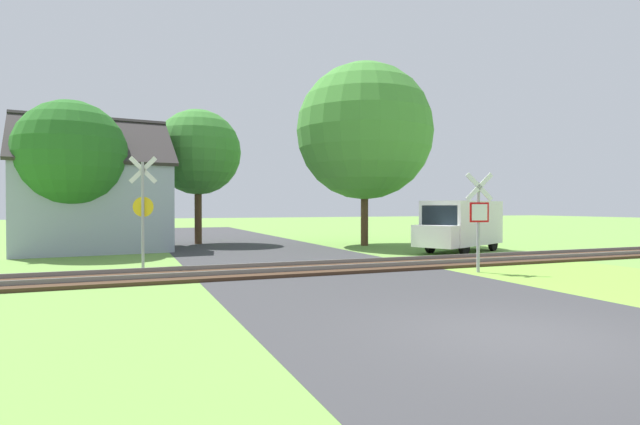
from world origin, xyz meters
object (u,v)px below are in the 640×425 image
object	(u,v)px
house	(92,204)
tree_left	(71,155)
mail_truck	(461,224)
crossing_sign_far	(143,205)
tree_center	(198,152)
stop_sign_near	(479,216)
tree_right	(365,131)

from	to	relation	value
house	tree_left	bearing A→B (deg)	-114.90
house	mail_truck	bearing A→B (deg)	-31.01
tree_left	mail_truck	size ratio (longest dim) A/B	1.23
crossing_sign_far	tree_center	world-z (taller)	tree_center
tree_center	tree_left	xyz separation A→B (m)	(-5.73, -4.17, -0.75)
house	mail_truck	size ratio (longest dim) A/B	1.37
tree_left	mail_truck	xyz separation A→B (m)	(15.75, -4.95, -2.89)
stop_sign_near	house	size ratio (longest dim) A/B	0.42
crossing_sign_far	house	distance (m)	8.39
stop_sign_near	crossing_sign_far	world-z (taller)	crossing_sign_far
tree_center	tree_left	bearing A→B (deg)	-143.92
crossing_sign_far	house	xyz separation A→B (m)	(-1.90, 8.17, 0.07)
house	mail_truck	xyz separation A→B (m)	(15.07, -6.96, -0.89)
tree_center	tree_right	distance (m)	8.91
stop_sign_near	house	xyz separation A→B (m)	(-11.34, 12.71, 0.40)
tree_center	tree_right	bearing A→B (deg)	-28.90
tree_center	tree_left	distance (m)	7.13
crossing_sign_far	tree_left	size ratio (longest dim) A/B	0.56
crossing_sign_far	tree_center	distance (m)	11.17
house	tree_left	size ratio (longest dim) A/B	1.12
tree_right	mail_truck	xyz separation A→B (m)	(2.26, -4.84, -4.59)
tree_center	mail_truck	size ratio (longest dim) A/B	1.37
stop_sign_near	crossing_sign_far	distance (m)	10.48
house	tree_right	distance (m)	13.50
crossing_sign_far	mail_truck	bearing A→B (deg)	18.82
house	tree_center	bearing A→B (deg)	17.00
tree_center	crossing_sign_far	bearing A→B (deg)	-106.94
crossing_sign_far	house	bearing A→B (deg)	116.68
stop_sign_near	crossing_sign_far	size ratio (longest dim) A/B	0.84
tree_center	tree_right	world-z (taller)	tree_right
tree_center	mail_truck	bearing A→B (deg)	-42.32
tree_center	mail_truck	world-z (taller)	tree_center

